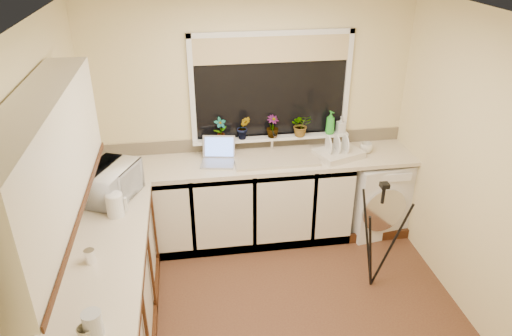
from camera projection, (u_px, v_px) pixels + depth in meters
The scene contains 33 objects.
floor at pixel (276, 316), 4.06m from camera, with size 3.20×3.20×0.00m, color brown.
ceiling at pixel (284, 20), 2.94m from camera, with size 3.20×3.20×0.00m, color white.
wall_back at pixel (251, 118), 4.82m from camera, with size 3.20×3.20×0.00m, color beige.
wall_left at pixel (52, 209), 3.28m from camera, with size 3.00×3.00×0.00m, color beige.
wall_right at pixel (481, 176), 3.71m from camera, with size 3.00×3.00×0.00m, color beige.
base_cabinet_back at pixel (224, 203), 4.87m from camera, with size 2.55×0.60×0.86m, color silver.
base_cabinet_left at pixel (108, 322), 3.42m from camera, with size 0.54×2.40×0.86m, color silver.
worktop_back at pixel (255, 162), 4.71m from camera, with size 3.20×0.60×0.04m, color beige.
worktop_left at pixel (99, 272), 3.22m from camera, with size 0.60×2.40×0.04m, color beige.
upper_cabinet at pixel (44, 162), 2.65m from camera, with size 0.28×1.90×0.70m, color silver.
splashback_left at pixel (47, 247), 3.07m from camera, with size 0.02×2.40×0.45m, color beige.
splashback_back at pixel (251, 142), 4.92m from camera, with size 3.20×0.02×0.14m, color beige.
window_glass at pixel (271, 87), 4.68m from camera, with size 1.50×0.02×1.00m, color black.
window_blind at pixel (272, 49), 4.49m from camera, with size 1.50×0.02×0.25m, color tan.
windowsill at pixel (271, 137), 4.87m from camera, with size 1.60×0.14×0.03m, color white.
sink at pixel (275, 158), 4.72m from camera, with size 0.82×0.46×0.03m, color tan.
faucet at pixel (272, 141), 4.83m from camera, with size 0.03×0.03×0.24m, color silver.
washing_machine at pixel (373, 194), 5.08m from camera, with size 0.58×0.56×0.83m, color white.
laptop at pixel (218, 156), 4.65m from camera, with size 0.37×0.36×0.23m.
kettle at pixel (115, 205), 3.78m from camera, with size 0.14×0.14×0.18m, color white.
dish_rack at pixel (338, 154), 4.76m from camera, with size 0.44×0.33×0.07m, color beige.
tripod at pixel (377, 237), 4.17m from camera, with size 0.52×0.52×1.07m, color black, non-canonical shape.
glass_jug at pixel (93, 324), 2.67m from camera, with size 0.11×0.11×0.16m, color #B7BCC2.
steel_jar at pixel (90, 256), 3.26m from camera, with size 0.07×0.07×0.10m, color white.
microwave at pixel (111, 183), 4.00m from camera, with size 0.52×0.35×0.29m, color white.
plant_a at pixel (220, 129), 4.70m from camera, with size 0.13×0.09×0.24m, color #999999.
plant_b at pixel (244, 127), 4.74m from camera, with size 0.13×0.11×0.24m, color #999999.
plant_c at pixel (272, 127), 4.79m from camera, with size 0.13×0.13×0.23m, color #999999.
plant_d at pixel (301, 125), 4.82m from camera, with size 0.21×0.18×0.23m, color #999999.
soap_bottle_green at pixel (330, 123), 4.86m from camera, with size 0.09×0.09×0.24m, color green.
soap_bottle_clear at pixel (341, 125), 4.91m from camera, with size 0.08×0.08×0.17m, color #999999.
cup_back at pixel (366, 148), 4.84m from camera, with size 0.13×0.13×0.10m, color silver.
cup_left at pixel (86, 333), 2.65m from camera, with size 0.10×0.10×0.09m, color beige.
Camera 1 is at (-0.63, -2.97, 2.98)m, focal length 33.40 mm.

